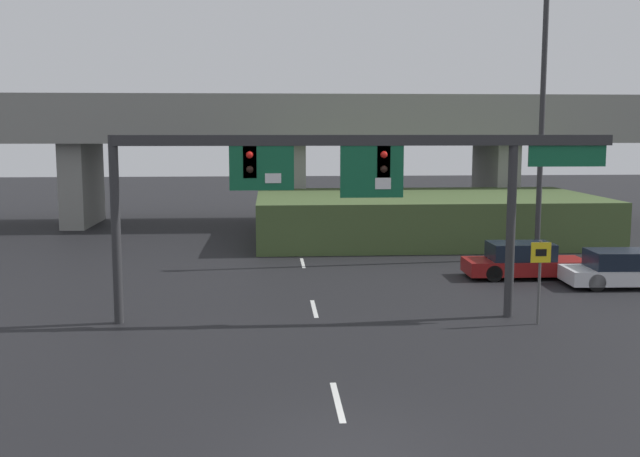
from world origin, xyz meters
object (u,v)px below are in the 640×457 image
signal_gantry (350,171)px  speed_limit_sign (540,270)px  parked_sedan_near_right (523,261)px  parked_sedan_mid_right (623,270)px  highway_light_pole_near (543,88)px

signal_gantry → speed_limit_sign: size_ratio=5.95×
speed_limit_sign → parked_sedan_near_right: 7.39m
parked_sedan_near_right → parked_sedan_mid_right: 3.67m
highway_light_pole_near → parked_sedan_near_right: highway_light_pole_near is taller
highway_light_pole_near → parked_sedan_near_right: bearing=-116.6°
speed_limit_sign → signal_gantry: bearing=170.0°
signal_gantry → speed_limit_sign: signal_gantry is taller
speed_limit_sign → parked_sedan_near_right: size_ratio=0.54×
signal_gantry → parked_sedan_mid_right: bearing=21.1°
speed_limit_sign → parked_sedan_near_right: (1.96, 7.05, -1.01)m
parked_sedan_near_right → parked_sedan_mid_right: parked_sedan_near_right is taller
speed_limit_sign → parked_sedan_mid_right: size_ratio=0.57×
signal_gantry → parked_sedan_near_right: signal_gantry is taller
parked_sedan_near_right → signal_gantry: bearing=-140.3°
signal_gantry → parked_sedan_near_right: (7.53, 6.07, -3.91)m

